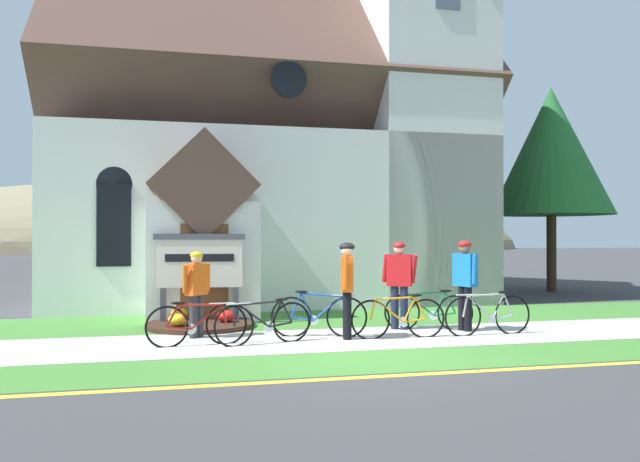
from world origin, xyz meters
name	(u,v)px	position (x,y,z in m)	size (l,w,h in m)	color
ground	(310,320)	(0.00, 4.00, 0.00)	(140.00, 140.00, 0.00)	#3D3D3F
sidewalk_slab	(330,339)	(-0.20, 1.45, 0.01)	(32.00, 2.38, 0.01)	#B7B5AD
grass_verge	(363,362)	(-0.20, -0.55, 0.00)	(32.00, 1.61, 0.01)	#427F33
church_lawn	(300,319)	(-0.20, 4.14, 0.00)	(24.00, 2.99, 0.01)	#427F33
curb_paint_stripe	(384,376)	(-0.20, -1.50, 0.00)	(28.00, 0.16, 0.01)	yellow
church_building	(272,152)	(0.16, 10.61, 4.60)	(12.14, 12.57, 12.30)	white
church_sign	(200,265)	(-2.40, 3.80, 1.25)	(1.88, 0.26, 1.89)	#474C56
flower_bed	(199,323)	(-2.42, 3.48, 0.08)	(2.18, 2.18, 0.34)	#382319
bicycle_white	(264,322)	(-1.40, 1.27, 0.37)	(1.73, 0.47, 0.79)	black
bicycle_silver	(319,316)	(-0.33, 1.78, 0.39)	(1.73, 0.47, 0.87)	black
bicycle_blue	(399,318)	(1.04, 1.28, 0.38)	(1.76, 0.12, 0.81)	black
bicycle_orange	(197,324)	(-2.53, 1.34, 0.37)	(1.70, 0.22, 0.77)	black
bicycle_green	(429,311)	(1.99, 2.11, 0.37)	(1.68, 0.53, 0.82)	black
bicycle_red	(488,314)	(2.80, 1.25, 0.39)	(1.78, 0.12, 0.83)	black
cyclist_in_blue_jersey	(347,282)	(0.12, 1.43, 1.02)	(0.32, 0.70, 1.73)	black
cyclist_in_red_jersey	(465,277)	(2.60, 1.79, 1.04)	(0.34, 0.73, 1.76)	black
cyclist_in_yellow_jersey	(399,278)	(1.43, 2.27, 1.03)	(0.55, 0.60, 1.74)	#191E38
cyclist_in_white_jersey	(197,288)	(-2.51, 2.17, 0.91)	(0.50, 0.55, 1.57)	#2D2D33
roadside_conifer	(551,152)	(9.34, 9.04, 4.68)	(4.02, 4.02, 6.83)	#3D2D1E
distant_hill	(194,249)	(-0.65, 79.12, 0.00)	(96.44, 49.37, 18.84)	#847A5B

